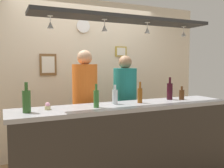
{
  "coord_description": "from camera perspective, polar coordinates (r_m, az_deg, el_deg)",
  "views": [
    {
      "loc": [
        -1.35,
        -2.86,
        1.52
      ],
      "look_at": [
        0.0,
        0.1,
        1.25
      ],
      "focal_mm": 39.08,
      "sensor_mm": 36.0,
      "label": 1
    }
  ],
  "objects": [
    {
      "name": "bottle_beer_brown_stubby",
      "position": [
        3.39,
        15.99,
        -2.34
      ],
      "size": [
        0.07,
        0.07,
        0.18
      ],
      "color": "#512D14",
      "rests_on": "bar_counter"
    },
    {
      "name": "hanging_wineglass_center_left",
      "position": [
        3.05,
        8.24,
        12.42
      ],
      "size": [
        0.07,
        0.07,
        0.13
      ],
      "color": "silver",
      "rests_on": "overhead_glass_rack"
    },
    {
      "name": "person_middle_orange_shirt",
      "position": [
        3.34,
        -6.33,
        -3.75
      ],
      "size": [
        0.34,
        0.34,
        1.71
      ],
      "color": "#2D334C",
      "rests_on": "ground_plane"
    },
    {
      "name": "bottle_beer_green_import",
      "position": [
        2.68,
        -3.71,
        -3.32
      ],
      "size": [
        0.06,
        0.06,
        0.26
      ],
      "color": "#336B2D",
      "rests_on": "bar_counter"
    },
    {
      "name": "overhead_glass_rack",
      "position": [
        2.95,
        3.35,
        14.92
      ],
      "size": [
        2.2,
        0.36,
        0.04
      ],
      "primitive_type": "cube",
      "color": "black"
    },
    {
      "name": "hanging_wineglass_left",
      "position": [
        2.82,
        -1.77,
        13.1
      ],
      "size": [
        0.07,
        0.07,
        0.13
      ],
      "color": "silver",
      "rests_on": "overhead_glass_rack"
    },
    {
      "name": "hanging_wineglass_far_left",
      "position": [
        2.69,
        -14.24,
        13.35
      ],
      "size": [
        0.07,
        0.07,
        0.13
      ],
      "color": "silver",
      "rests_on": "overhead_glass_rack"
    },
    {
      "name": "bottle_soda_clear",
      "position": [
        2.89,
        0.69,
        -2.93
      ],
      "size": [
        0.06,
        0.06,
        0.23
      ],
      "color": "silver",
      "rests_on": "bar_counter"
    },
    {
      "name": "bottle_beer_amber_tall",
      "position": [
        3.0,
        6.56,
        -2.52
      ],
      "size": [
        0.06,
        0.06,
        0.26
      ],
      "color": "brown",
      "rests_on": "bar_counter"
    },
    {
      "name": "back_wall",
      "position": [
        4.19,
        -5.69,
        1.66
      ],
      "size": [
        4.4,
        0.06,
        2.6
      ],
      "primitive_type": "cube",
      "color": "beige",
      "rests_on": "ground_plane"
    },
    {
      "name": "bar_counter",
      "position": [
        2.84,
        5.21,
        -12.08
      ],
      "size": [
        2.7,
        0.55,
        1.05
      ],
      "color": "#99999E",
      "rests_on": "ground_plane"
    },
    {
      "name": "picture_frame_caricature",
      "position": [
        3.98,
        -14.71,
        4.4
      ],
      "size": [
        0.26,
        0.02,
        0.34
      ],
      "color": "brown",
      "rests_on": "back_wall"
    },
    {
      "name": "picture_frame_upper_small",
      "position": [
        4.39,
        2.1,
        7.6
      ],
      "size": [
        0.22,
        0.02,
        0.18
      ],
      "color": "#B29338",
      "rests_on": "back_wall"
    },
    {
      "name": "hanging_wineglass_center",
      "position": [
        3.47,
        16.39,
        11.32
      ],
      "size": [
        0.07,
        0.07,
        0.13
      ],
      "color": "silver",
      "rests_on": "overhead_glass_rack"
    },
    {
      "name": "wall_clock",
      "position": [
        4.16,
        -6.75,
        13.32
      ],
      "size": [
        0.22,
        0.03,
        0.22
      ],
      "primitive_type": "cylinder",
      "rotation": [
        1.57,
        0.0,
        0.0
      ],
      "color": "white",
      "rests_on": "back_wall"
    },
    {
      "name": "cupcake",
      "position": [
        2.64,
        -14.83,
        -5.07
      ],
      "size": [
        0.06,
        0.06,
        0.08
      ],
      "color": "beige",
      "rests_on": "bar_counter"
    },
    {
      "name": "bottle_champagne_green",
      "position": [
        2.53,
        -19.36,
        -3.71
      ],
      "size": [
        0.08,
        0.08,
        0.3
      ],
      "color": "#2D5623",
      "rests_on": "bar_counter"
    },
    {
      "name": "person_right_teal_shirt",
      "position": [
        3.58,
        3.05,
        -3.84
      ],
      "size": [
        0.34,
        0.34,
        1.64
      ],
      "color": "#2D334C",
      "rests_on": "ground_plane"
    },
    {
      "name": "bottle_wine_dark_red",
      "position": [
        3.35,
        13.35,
        -1.57
      ],
      "size": [
        0.08,
        0.08,
        0.3
      ],
      "color": "#380F19",
      "rests_on": "bar_counter"
    }
  ]
}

